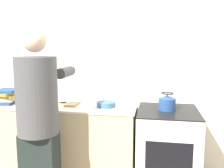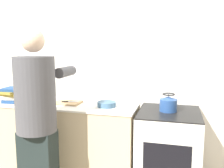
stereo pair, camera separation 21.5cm
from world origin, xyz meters
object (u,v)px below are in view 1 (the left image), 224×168
object	(u,v)px
knife	(68,102)
kettle	(167,103)
person	(39,120)
oven	(167,151)
cutting_board	(66,104)
bowl_prep	(106,104)
canister_jar	(31,92)

from	to	relation	value
knife	kettle	bearing A→B (deg)	-16.40
person	knife	xyz separation A→B (m)	(0.06, 0.56, 0.03)
person	kettle	world-z (taller)	person
oven	knife	xyz separation A→B (m)	(-1.08, -0.05, 0.51)
oven	cutting_board	world-z (taller)	cutting_board
kettle	bowl_prep	distance (m)	0.64
oven	knife	world-z (taller)	knife
person	oven	bearing A→B (deg)	28.08
oven	kettle	world-z (taller)	kettle
cutting_board	knife	world-z (taller)	knife
oven	bowl_prep	bearing A→B (deg)	-171.68
oven	kettle	xyz separation A→B (m)	(-0.01, 0.01, 0.53)
knife	canister_jar	bearing A→B (deg)	144.46
cutting_board	bowl_prep	distance (m)	0.46
oven	knife	distance (m)	1.20
knife	cutting_board	bearing A→B (deg)	-157.18
person	kettle	xyz separation A→B (m)	(1.13, 0.63, 0.05)
person	bowl_prep	bearing A→B (deg)	45.76
oven	canister_jar	xyz separation A→B (m)	(-1.58, 0.09, 0.57)
person	cutting_board	size ratio (longest dim) A/B	6.10
kettle	bowl_prep	world-z (taller)	kettle
knife	oven	bearing A→B (deg)	-17.15
person	cutting_board	bearing A→B (deg)	84.94
cutting_board	canister_jar	world-z (taller)	canister_jar
cutting_board	bowl_prep	bearing A→B (deg)	-3.92
canister_jar	cutting_board	bearing A→B (deg)	-17.82
kettle	oven	bearing A→B (deg)	-43.04
cutting_board	kettle	bearing A→B (deg)	4.01
cutting_board	knife	size ratio (longest dim) A/B	1.51
oven	cutting_board	bearing A→B (deg)	-176.73
person	knife	bearing A→B (deg)	83.53
person	cutting_board	world-z (taller)	person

